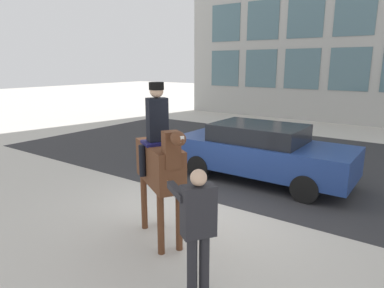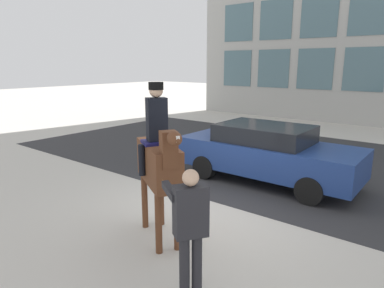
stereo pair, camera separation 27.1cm
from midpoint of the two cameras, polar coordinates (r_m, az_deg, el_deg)
The scene contains 5 objects.
ground_plane at distance 7.19m, azimuth 3.20°, elevation -11.06°, with size 80.00×80.00×0.00m, color beige.
road_surface at distance 11.20m, azimuth 17.31°, elevation -2.69°, with size 18.47×8.50×0.01m.
mounted_horse_lead at distance 5.64m, azimuth -4.11°, elevation -2.66°, with size 1.63×1.16×2.67m.
pedestrian_bystander at distance 4.22m, azimuth 1.49°, elevation -13.63°, with size 0.91×0.50×1.77m.
street_car_near_lane at distance 8.91m, azimuth 13.22°, elevation -1.33°, with size 4.50×1.84×1.46m.
Camera 2 is at (3.84, -5.31, 2.94)m, focal length 32.00 mm.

